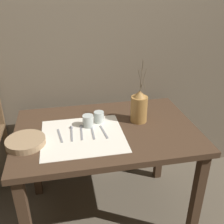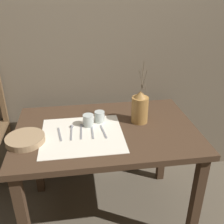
{
  "view_description": "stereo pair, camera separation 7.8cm",
  "coord_description": "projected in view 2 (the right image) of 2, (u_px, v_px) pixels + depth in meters",
  "views": [
    {
      "loc": [
        -0.26,
        -1.5,
        1.67
      ],
      "look_at": [
        0.04,
        0.0,
        0.9
      ],
      "focal_mm": 42.0,
      "sensor_mm": 36.0,
      "label": 1
    },
    {
      "loc": [
        -0.19,
        -1.51,
        1.67
      ],
      "look_at": [
        0.04,
        0.0,
        0.9
      ],
      "focal_mm": 42.0,
      "sensor_mm": 36.0,
      "label": 2
    }
  ],
  "objects": [
    {
      "name": "ground_plane",
      "position": [
        107.0,
        212.0,
        2.11
      ],
      "size": [
        12.0,
        12.0,
        0.0
      ],
      "primitive_type": "plane",
      "color": "brown"
    },
    {
      "name": "stone_wall_back",
      "position": [
        97.0,
        49.0,
        2.03
      ],
      "size": [
        7.0,
        0.06,
        2.4
      ],
      "color": "#6B5E4C",
      "rests_on": "ground_plane"
    },
    {
      "name": "wooden_table",
      "position": [
        106.0,
        141.0,
        1.81
      ],
      "size": [
        1.21,
        0.8,
        0.78
      ],
      "color": "#422D1E",
      "rests_on": "ground_plane"
    },
    {
      "name": "linen_cloth",
      "position": [
        82.0,
        135.0,
        1.68
      ],
      "size": [
        0.52,
        0.48,
        0.0
      ],
      "color": "silver",
      "rests_on": "wooden_table"
    },
    {
      "name": "pitcher_with_flowers",
      "position": [
        140.0,
        108.0,
        1.8
      ],
      "size": [
        0.12,
        0.12,
        0.44
      ],
      "color": "olive",
      "rests_on": "wooden_table"
    },
    {
      "name": "wooden_bowl",
      "position": [
        25.0,
        139.0,
        1.6
      ],
      "size": [
        0.24,
        0.24,
        0.04
      ],
      "color": "#9E7F5B",
      "rests_on": "wooden_table"
    },
    {
      "name": "glass_tumbler_near",
      "position": [
        88.0,
        120.0,
        1.77
      ],
      "size": [
        0.07,
        0.07,
        0.08
      ],
      "color": "#B7C1BC",
      "rests_on": "wooden_table"
    },
    {
      "name": "glass_tumbler_far",
      "position": [
        100.0,
        117.0,
        1.82
      ],
      "size": [
        0.07,
        0.07,
        0.08
      ],
      "color": "#B7C1BC",
      "rests_on": "wooden_table"
    },
    {
      "name": "fork_inner",
      "position": [
        60.0,
        134.0,
        1.68
      ],
      "size": [
        0.04,
        0.17,
        0.0
      ],
      "color": "gray",
      "rests_on": "wooden_table"
    },
    {
      "name": "spoon_outer",
      "position": [
        72.0,
        129.0,
        1.74
      ],
      "size": [
        0.02,
        0.18,
        0.02
      ],
      "color": "gray",
      "rests_on": "wooden_table"
    },
    {
      "name": "spoon_inner",
      "position": [
        81.0,
        128.0,
        1.75
      ],
      "size": [
        0.03,
        0.18,
        0.02
      ],
      "color": "gray",
      "rests_on": "wooden_table"
    },
    {
      "name": "knife_center",
      "position": [
        92.0,
        132.0,
        1.71
      ],
      "size": [
        0.01,
        0.17,
        0.0
      ],
      "color": "gray",
      "rests_on": "wooden_table"
    },
    {
      "name": "fork_outer",
      "position": [
        103.0,
        132.0,
        1.71
      ],
      "size": [
        0.03,
        0.17,
        0.0
      ],
      "color": "gray",
      "rests_on": "wooden_table"
    }
  ]
}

